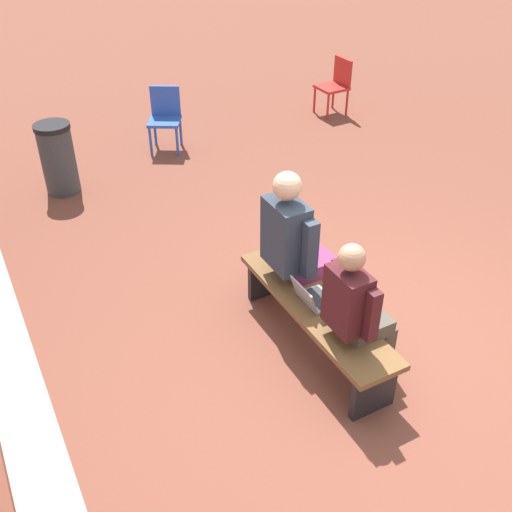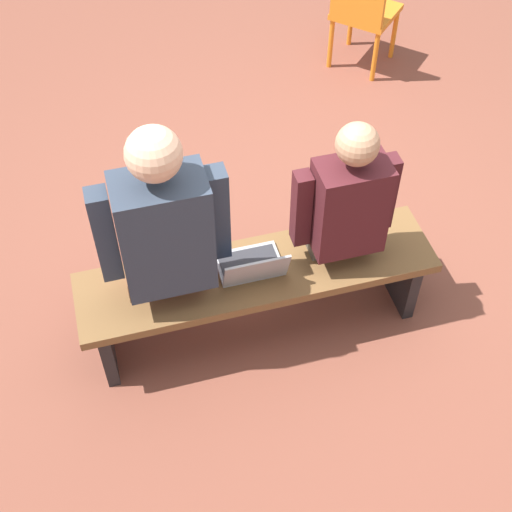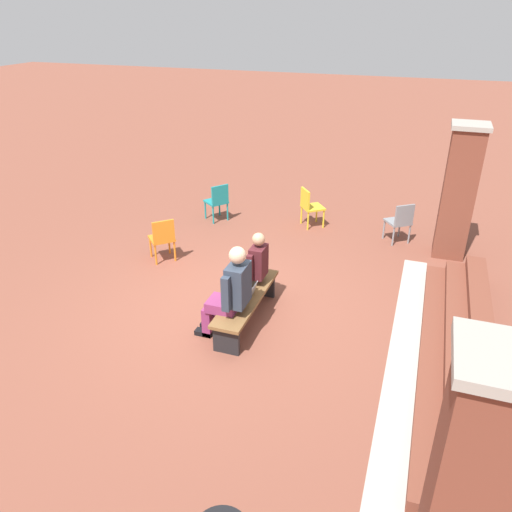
{
  "view_description": "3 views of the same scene",
  "coord_description": "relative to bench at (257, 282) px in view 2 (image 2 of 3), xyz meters",
  "views": [
    {
      "loc": [
        -2.81,
        2.57,
        3.51
      ],
      "look_at": [
        0.75,
        0.65,
        0.71
      ],
      "focal_mm": 42.0,
      "sensor_mm": 36.0,
      "label": 1
    },
    {
      "loc": [
        0.87,
        2.57,
        3.15
      ],
      "look_at": [
        0.28,
        0.41,
        0.6
      ],
      "focal_mm": 50.0,
      "sensor_mm": 36.0,
      "label": 2
    },
    {
      "loc": [
        6.14,
        2.57,
        4.27
      ],
      "look_at": [
        -0.32,
        0.32,
        0.82
      ],
      "focal_mm": 35.0,
      "sensor_mm": 36.0,
      "label": 3
    }
  ],
  "objects": [
    {
      "name": "person_student",
      "position": [
        -0.43,
        -0.06,
        0.34
      ],
      "size": [
        0.5,
        0.64,
        1.28
      ],
      "color": "#4C473D",
      "rests_on": "ground"
    },
    {
      "name": "bench",
      "position": [
        0.0,
        0.0,
        0.0
      ],
      "size": [
        1.8,
        0.44,
        0.45
      ],
      "color": "brown",
      "rests_on": "ground"
    },
    {
      "name": "laptop",
      "position": [
        0.03,
        0.01,
        0.15
      ],
      "size": [
        0.32,
        0.29,
        0.21
      ],
      "color": "#9EA0A5",
      "rests_on": "bench"
    },
    {
      "name": "person_adult",
      "position": [
        0.43,
        -0.07,
        0.4
      ],
      "size": [
        0.6,
        0.76,
        1.45
      ],
      "color": "#7F2D5B",
      "rests_on": "ground"
    },
    {
      "name": "plastic_chair_foreground",
      "position": [
        -1.38,
        -2.14,
        0.13
      ],
      "size": [
        0.59,
        0.59,
        0.84
      ],
      "color": "orange",
      "rests_on": "ground"
    },
    {
      "name": "ground_plane",
      "position": [
        -0.26,
        -0.37,
        -0.35
      ],
      "size": [
        60.0,
        60.0,
        0.0
      ],
      "primitive_type": "plane",
      "color": "brown"
    }
  ]
}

